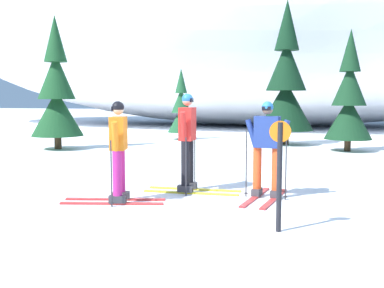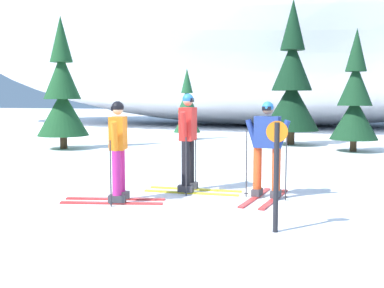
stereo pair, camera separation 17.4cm
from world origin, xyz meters
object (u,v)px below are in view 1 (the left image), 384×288
Objects in this scene: skier_orange_jacket at (118,150)px; pine_tree_center_left at (181,110)px; skier_navy_jacket at (267,148)px; pine_tree_far_left at (57,94)px; pine_tree_center at (286,85)px; trail_marker_post at (279,169)px; skier_red_jacket at (188,140)px; pine_tree_center_right at (349,101)px.

pine_tree_center_left is (-2.20, 11.63, 0.37)m from skier_orange_jacket.
pine_tree_center_left is (-4.58, 10.65, 0.36)m from skier_navy_jacket.
pine_tree_far_left reaches higher than skier_orange_jacket.
skier_orange_jacket reaches higher than skier_navy_jacket.
pine_tree_center is (7.50, 3.53, 0.35)m from pine_tree_far_left.
trail_marker_post is (0.35, -2.04, -0.06)m from skier_navy_jacket.
skier_navy_jacket is at bearing 22.48° from skier_orange_jacket.
pine_tree_far_left is (-6.21, 5.87, 0.93)m from skier_red_jacket.
skier_red_jacket is 0.46× the size of pine_tree_center_right.
pine_tree_center is 2.79m from pine_tree_center_right.
pine_tree_far_left is 9.80m from pine_tree_center_right.
pine_tree_far_left is (-5.31, 7.02, 1.02)m from skier_orange_jacket.
pine_tree_center_left is at bearing 156.79° from pine_tree_center_right.
skier_orange_jacket is 0.39× the size of pine_tree_far_left.
skier_orange_jacket is 1.03× the size of skier_navy_jacket.
skier_red_jacket is 2.87m from trail_marker_post.
skier_orange_jacket is at bearing -116.04° from pine_tree_center_right.
pine_tree_far_left reaches higher than skier_red_jacket.
trail_marker_post is at bearing -45.11° from pine_tree_far_left.
pine_tree_center_left is (-3.10, 10.48, 0.28)m from skier_red_jacket.
skier_navy_jacket reaches higher than trail_marker_post.
skier_orange_jacket is 2.58m from skier_navy_jacket.
pine_tree_center reaches higher than pine_tree_center_left.
pine_tree_far_left is at bearing 134.89° from trail_marker_post.
trail_marker_post is at bearing -99.11° from pine_tree_center_right.
trail_marker_post is at bearing -80.18° from skier_navy_jacket.
pine_tree_center_left is 7.10m from pine_tree_center_right.
pine_tree_center reaches higher than pine_tree_center_right.
skier_navy_jacket is 9.83m from pine_tree_far_left.
pine_tree_center_right is at bearing 80.89° from trail_marker_post.
skier_orange_jacket reaches higher than trail_marker_post.
trail_marker_post is (4.93, -12.69, -0.42)m from pine_tree_center_left.
trail_marker_post is (2.73, -1.06, -0.05)m from skier_orange_jacket.
pine_tree_far_left reaches higher than pine_tree_center_right.
skier_red_jacket is at bearing 51.80° from skier_orange_jacket.
skier_red_jacket is at bearing -97.80° from pine_tree_center.
skier_red_jacket is 8.60m from pine_tree_far_left.
pine_tree_far_left is at bearing -154.77° from pine_tree_center.
skier_red_jacket reaches higher than trail_marker_post.
skier_orange_jacket is 11.84m from pine_tree_center_left.
pine_tree_center_right is (4.32, 8.84, 0.78)m from skier_orange_jacket.
pine_tree_center is (1.29, 9.40, 1.28)m from skier_red_jacket.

